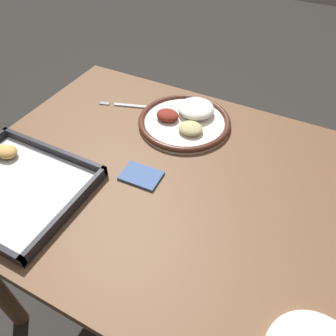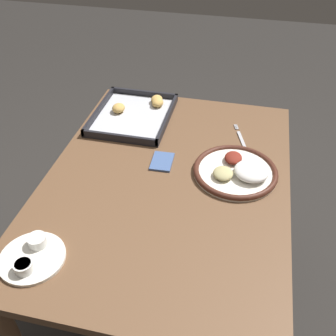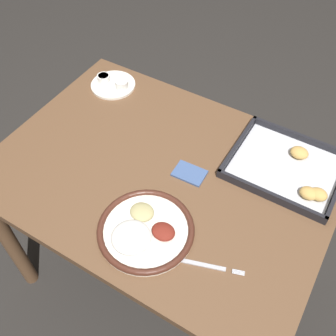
% 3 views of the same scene
% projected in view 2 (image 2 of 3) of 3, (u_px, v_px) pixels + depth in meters
% --- Properties ---
extents(ground_plane, '(8.00, 8.00, 0.00)m').
position_uv_depth(ground_plane, '(167.00, 302.00, 1.81)').
color(ground_plane, '#282623').
extents(dining_table, '(1.13, 0.82, 0.75)m').
position_uv_depth(dining_table, '(166.00, 204.00, 1.41)').
color(dining_table, brown).
rests_on(dining_table, ground_plane).
extents(dinner_plate, '(0.29, 0.29, 0.05)m').
position_uv_depth(dinner_plate, '(237.00, 171.00, 1.35)').
color(dinner_plate, white).
rests_on(dinner_plate, dining_table).
extents(fork, '(0.21, 0.08, 0.00)m').
position_uv_depth(fork, '(242.00, 142.00, 1.50)').
color(fork, '#B2B2B7').
rests_on(fork, dining_table).
extents(saucer_plate, '(0.18, 0.18, 0.04)m').
position_uv_depth(saucer_plate, '(32.00, 256.00, 1.07)').
color(saucer_plate, white).
rests_on(saucer_plate, dining_table).
extents(baking_tray, '(0.37, 0.31, 0.04)m').
position_uv_depth(baking_tray, '(135.00, 113.00, 1.64)').
color(baking_tray, black).
rests_on(baking_tray, dining_table).
extents(napkin, '(0.11, 0.08, 0.01)m').
position_uv_depth(napkin, '(162.00, 161.00, 1.40)').
color(napkin, '#3F598C').
rests_on(napkin, dining_table).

